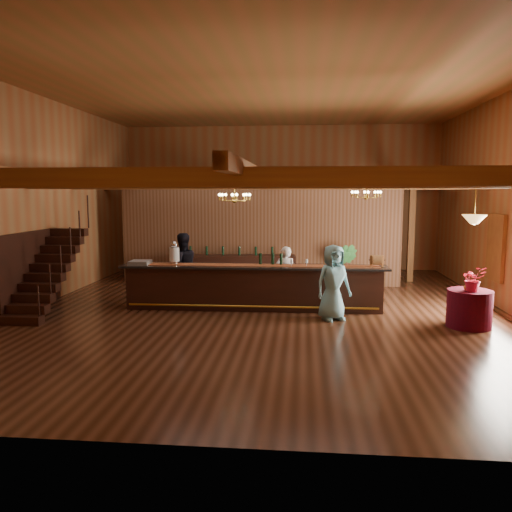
# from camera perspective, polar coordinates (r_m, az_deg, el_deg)

# --- Properties ---
(floor) EXTENTS (14.00, 14.00, 0.00)m
(floor) POSITION_cam_1_polar(r_m,az_deg,el_deg) (12.87, 1.19, -6.10)
(floor) COLOR #4F2C1C
(floor) RESTS_ON ground
(ceiling) EXTENTS (14.00, 14.00, 0.00)m
(ceiling) POSITION_cam_1_polar(r_m,az_deg,el_deg) (12.76, 1.26, 18.68)
(ceiling) COLOR #9F5D32
(ceiling) RESTS_ON wall_back
(wall_back) EXTENTS (12.00, 0.10, 5.50)m
(wall_back) POSITION_cam_1_polar(r_m,az_deg,el_deg) (19.50, 2.75, 6.64)
(wall_back) COLOR #954F29
(wall_back) RESTS_ON floor
(wall_front) EXTENTS (12.00, 0.10, 5.50)m
(wall_front) POSITION_cam_1_polar(r_m,az_deg,el_deg) (5.56, -4.13, 4.79)
(wall_front) COLOR #954F29
(wall_front) RESTS_ON floor
(wall_left) EXTENTS (0.10, 14.00, 5.50)m
(wall_left) POSITION_cam_1_polar(r_m,az_deg,el_deg) (14.27, -23.70, 5.76)
(wall_left) COLOR #954F29
(wall_left) RESTS_ON floor
(beam_grid) EXTENTS (11.90, 13.90, 0.39)m
(beam_grid) POSITION_cam_1_polar(r_m,az_deg,el_deg) (13.02, 1.40, 8.44)
(beam_grid) COLOR #905D26
(beam_grid) RESTS_ON wall_left
(support_posts) EXTENTS (9.20, 10.20, 3.20)m
(support_posts) POSITION_cam_1_polar(r_m,az_deg,el_deg) (12.10, 1.03, 0.74)
(support_posts) COLOR #905D26
(support_posts) RESTS_ON floor
(partition_wall) EXTENTS (9.00, 0.18, 3.10)m
(partition_wall) POSITION_cam_1_polar(r_m,az_deg,el_deg) (16.11, 0.36, 2.22)
(partition_wall) COLOR brown
(partition_wall) RESTS_ON floor
(window_right_back) EXTENTS (0.12, 1.05, 1.75)m
(window_right_back) POSITION_cam_1_polar(r_m,az_deg,el_deg) (14.46, 25.76, 0.89)
(window_right_back) COLOR white
(window_right_back) RESTS_ON wall_right
(staircase) EXTENTS (1.00, 2.80, 2.00)m
(staircase) POSITION_cam_1_polar(r_m,az_deg,el_deg) (13.51, -22.79, -1.71)
(staircase) COLOR black
(staircase) RESTS_ON floor
(backroom_boxes) EXTENTS (4.10, 0.60, 1.10)m
(backroom_boxes) POSITION_cam_1_polar(r_m,az_deg,el_deg) (18.19, 1.56, -0.43)
(backroom_boxes) COLOR black
(backroom_boxes) RESTS_ON floor
(tasting_bar) EXTENTS (6.79, 0.99, 1.14)m
(tasting_bar) POSITION_cam_1_polar(r_m,az_deg,el_deg) (12.79, -0.30, -3.55)
(tasting_bar) COLOR black
(tasting_bar) RESTS_ON floor
(beverage_dispenser) EXTENTS (0.26, 0.26, 0.60)m
(beverage_dispenser) POSITION_cam_1_polar(r_m,az_deg,el_deg) (13.05, -9.32, 0.32)
(beverage_dispenser) COLOR silver
(beverage_dispenser) RESTS_ON tasting_bar
(glass_rack_tray) EXTENTS (0.50, 0.50, 0.10)m
(glass_rack_tray) POSITION_cam_1_polar(r_m,az_deg,el_deg) (13.21, -13.09, -0.73)
(glass_rack_tray) COLOR gray
(glass_rack_tray) RESTS_ON tasting_bar
(raffle_drum) EXTENTS (0.34, 0.24, 0.30)m
(raffle_drum) POSITION_cam_1_polar(r_m,az_deg,el_deg) (12.74, 13.65, -0.47)
(raffle_drum) COLOR olive
(raffle_drum) RESTS_ON tasting_bar
(bar_bottle_0) EXTENTS (0.07, 0.07, 0.30)m
(bar_bottle_0) POSITION_cam_1_polar(r_m,az_deg,el_deg) (12.79, 0.50, -0.34)
(bar_bottle_0) COLOR black
(bar_bottle_0) RESTS_ON tasting_bar
(bar_bottle_1) EXTENTS (0.07, 0.07, 0.30)m
(bar_bottle_1) POSITION_cam_1_polar(r_m,az_deg,el_deg) (12.78, 1.91, -0.36)
(bar_bottle_1) COLOR black
(bar_bottle_1) RESTS_ON tasting_bar
(bar_bottle_2) EXTENTS (0.07, 0.07, 0.30)m
(bar_bottle_2) POSITION_cam_1_polar(r_m,az_deg,el_deg) (12.78, 1.94, -0.36)
(bar_bottle_2) COLOR black
(bar_bottle_2) RESTS_ON tasting_bar
(bar_bottle_3) EXTENTS (0.07, 0.07, 0.30)m
(bar_bottle_3) POSITION_cam_1_polar(r_m,az_deg,el_deg) (12.77, 2.88, -0.37)
(bar_bottle_3) COLOR black
(bar_bottle_3) RESTS_ON tasting_bar
(backbar_shelf) EXTENTS (3.58, 0.91, 1.00)m
(backbar_shelf) POSITION_cam_1_polar(r_m,az_deg,el_deg) (15.85, -1.91, -1.70)
(backbar_shelf) COLOR black
(backbar_shelf) RESTS_ON floor
(round_table) EXTENTS (0.96, 0.96, 0.83)m
(round_table) POSITION_cam_1_polar(r_m,az_deg,el_deg) (12.10, 23.19, -5.55)
(round_table) COLOR #560617
(round_table) RESTS_ON floor
(chandelier_left) EXTENTS (0.80, 0.80, 0.49)m
(chandelier_left) POSITION_cam_1_polar(r_m,az_deg,el_deg) (12.61, -2.47, 6.76)
(chandelier_left) COLOR gold
(chandelier_left) RESTS_ON beam_grid
(chandelier_right) EXTENTS (0.80, 0.80, 0.43)m
(chandelier_right) POSITION_cam_1_polar(r_m,az_deg,el_deg) (14.01, 12.49, 6.92)
(chandelier_right) COLOR gold
(chandelier_right) RESTS_ON beam_grid
(pendant_lamp) EXTENTS (0.52, 0.52, 0.90)m
(pendant_lamp) POSITION_cam_1_polar(r_m,az_deg,el_deg) (11.83, 23.68, 3.87)
(pendant_lamp) COLOR gold
(pendant_lamp) RESTS_ON beam_grid
(bartender) EXTENTS (0.62, 0.45, 1.56)m
(bartender) POSITION_cam_1_polar(r_m,az_deg,el_deg) (13.32, 3.36, -2.22)
(bartender) COLOR white
(bartender) RESTS_ON floor
(staff_second) EXTENTS (1.14, 1.07, 1.87)m
(staff_second) POSITION_cam_1_polar(r_m,az_deg,el_deg) (13.91, -8.44, -1.23)
(staff_second) COLOR black
(staff_second) RESTS_ON floor
(guest) EXTENTS (1.03, 0.90, 1.78)m
(guest) POSITION_cam_1_polar(r_m,az_deg,el_deg) (11.80, 8.82, -3.01)
(guest) COLOR #75B7C4
(guest) RESTS_ON floor
(floor_plant) EXTENTS (0.90, 0.79, 1.39)m
(floor_plant) POSITION_cam_1_polar(r_m,az_deg,el_deg) (15.79, 10.02, -1.13)
(floor_plant) COLOR #317833
(floor_plant) RESTS_ON floor
(table_flowers) EXTENTS (0.56, 0.50, 0.56)m
(table_flowers) POSITION_cam_1_polar(r_m,az_deg,el_deg) (11.84, 23.59, -2.42)
(table_flowers) COLOR #DD1F44
(table_flowers) RESTS_ON round_table
(table_vase) EXTENTS (0.20, 0.20, 0.32)m
(table_vase) POSITION_cam_1_polar(r_m,az_deg,el_deg) (11.89, 23.11, -2.93)
(table_vase) COLOR gold
(table_vase) RESTS_ON round_table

